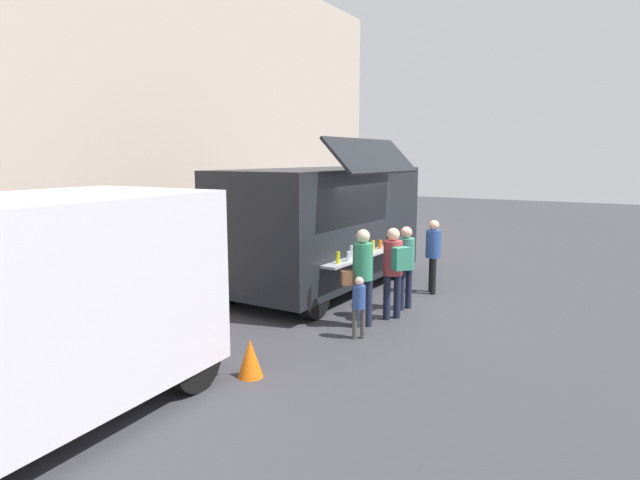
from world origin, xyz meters
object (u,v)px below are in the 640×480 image
at_px(food_truck_main, 323,224).
at_px(customer_rear_waiting, 362,270).
at_px(customer_extra_browsing, 433,250).
at_px(child_near_queue, 359,302).
at_px(traffic_cone_orange, 250,358).
at_px(trash_bin, 315,242).
at_px(customer_front_ordering, 405,261).
at_px(customer_mid_with_backpack, 394,264).

bearing_deg(food_truck_main, customer_rear_waiting, -135.03).
distance_m(customer_extra_browsing, child_near_queue, 3.66).
height_order(traffic_cone_orange, trash_bin, trash_bin).
relative_size(trash_bin, customer_extra_browsing, 0.52).
height_order(customer_front_ordering, customer_extra_browsing, customer_front_ordering).
bearing_deg(child_near_queue, traffic_cone_orange, 124.53).
bearing_deg(traffic_cone_orange, customer_mid_with_backpack, -11.51).
distance_m(traffic_cone_orange, customer_mid_with_backpack, 3.69).
xyz_separation_m(customer_front_ordering, customer_rear_waiting, (-1.48, 0.27, 0.06)).
bearing_deg(customer_front_ordering, customer_extra_browsing, -72.59).
relative_size(trash_bin, customer_mid_with_backpack, 0.50).
distance_m(customer_front_ordering, child_near_queue, 2.11).
xyz_separation_m(traffic_cone_orange, customer_rear_waiting, (2.81, -0.39, 0.79)).
xyz_separation_m(customer_extra_browsing, child_near_queue, (-3.64, 0.11, -0.35)).
xyz_separation_m(food_truck_main, traffic_cone_orange, (-4.95, -1.61, -1.26)).
distance_m(food_truck_main, customer_extra_browsing, 2.58).
distance_m(customer_front_ordering, customer_rear_waiting, 1.50).
xyz_separation_m(trash_bin, customer_mid_with_backpack, (-5.03, -4.65, 0.64)).
bearing_deg(customer_extra_browsing, child_near_queue, 61.11).
height_order(trash_bin, customer_front_ordering, customer_front_ordering).
relative_size(customer_front_ordering, customer_extra_browsing, 1.01).
bearing_deg(traffic_cone_orange, customer_extra_browsing, -7.19).
height_order(customer_front_ordering, customer_rear_waiting, customer_rear_waiting).
height_order(trash_bin, customer_rear_waiting, customer_rear_waiting).
bearing_deg(customer_extra_browsing, customer_rear_waiting, 56.33).
bearing_deg(customer_rear_waiting, customer_front_ordering, -54.31).
relative_size(traffic_cone_orange, customer_extra_browsing, 0.33).
bearing_deg(customer_front_ordering, customer_rear_waiting, 100.09).
relative_size(traffic_cone_orange, customer_front_ordering, 0.32).
relative_size(customer_mid_with_backpack, customer_rear_waiting, 0.98).
xyz_separation_m(customer_front_ordering, customer_mid_with_backpack, (-0.76, -0.06, 0.07)).
bearing_deg(customer_mid_with_backpack, trash_bin, -11.34).
relative_size(traffic_cone_orange, customer_mid_with_backpack, 0.31).
bearing_deg(customer_mid_with_backpack, food_truck_main, 4.53).
xyz_separation_m(food_truck_main, customer_rear_waiting, (-2.14, -2.01, -0.47)).
bearing_deg(trash_bin, traffic_cone_orange, -155.31).
height_order(customer_mid_with_backpack, customer_rear_waiting, customer_rear_waiting).
bearing_deg(food_truck_main, trash_bin, 34.60).
bearing_deg(trash_bin, customer_front_ordering, -132.89).
relative_size(food_truck_main, customer_rear_waiting, 3.15).
height_order(customer_extra_browsing, child_near_queue, customer_extra_browsing).
height_order(traffic_cone_orange, customer_mid_with_backpack, customer_mid_with_backpack).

